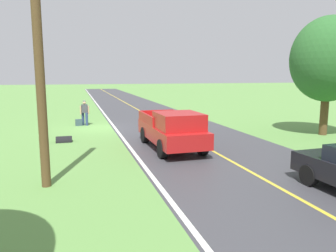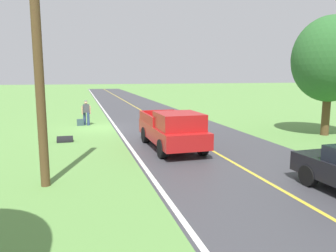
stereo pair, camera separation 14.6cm
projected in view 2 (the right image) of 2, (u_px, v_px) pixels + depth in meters
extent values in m
plane|color=#609347|center=(101.00, 128.00, 21.48)|extent=(200.00, 200.00, 0.00)
cube|color=#3D3D42|center=(167.00, 125.00, 22.65)|extent=(7.44, 120.00, 0.00)
cube|color=silver|center=(116.00, 127.00, 21.73)|extent=(0.16, 117.60, 0.00)
cube|color=gold|center=(167.00, 125.00, 22.65)|extent=(0.14, 117.60, 0.00)
cylinder|color=navy|center=(88.00, 119.00, 22.38)|extent=(0.18, 0.18, 0.88)
cylinder|color=navy|center=(85.00, 119.00, 22.52)|extent=(0.18, 0.18, 0.88)
cube|color=#3F3F47|center=(86.00, 108.00, 22.33)|extent=(0.42, 0.30, 0.58)
sphere|color=tan|center=(86.00, 102.00, 22.27)|extent=(0.23, 0.23, 0.23)
sphere|color=#4C564C|center=(86.00, 101.00, 22.26)|extent=(0.20, 0.20, 0.20)
cube|color=#591E19|center=(86.00, 108.00, 22.51)|extent=(0.34, 0.23, 0.44)
cylinder|color=tan|center=(90.00, 110.00, 22.42)|extent=(0.10, 0.10, 0.58)
cylinder|color=tan|center=(82.00, 110.00, 22.24)|extent=(0.10, 0.10, 0.58)
cube|color=#384C56|center=(80.00, 122.00, 22.29)|extent=(0.48, 0.24, 0.46)
cube|color=#B21919|center=(171.00, 132.00, 15.45)|extent=(2.09, 5.43, 0.70)
cube|color=#B21919|center=(179.00, 121.00, 14.21)|extent=(1.88, 2.19, 0.72)
cube|color=black|center=(179.00, 119.00, 14.20)|extent=(1.70, 1.32, 0.43)
cube|color=#B21919|center=(182.00, 117.00, 16.64)|extent=(0.15, 3.03, 0.45)
cube|color=#B21919|center=(147.00, 118.00, 16.12)|extent=(0.15, 3.03, 0.45)
cube|color=#B21919|center=(157.00, 114.00, 17.81)|extent=(1.84, 0.13, 0.45)
cylinder|color=black|center=(202.00, 146.00, 14.09)|extent=(0.31, 0.81, 0.80)
cylinder|color=black|center=(162.00, 149.00, 13.59)|extent=(0.31, 0.81, 0.80)
cylinder|color=black|center=(179.00, 133.00, 17.22)|extent=(0.31, 0.81, 0.80)
cylinder|color=black|center=(146.00, 135.00, 16.72)|extent=(0.31, 0.81, 0.80)
cylinder|color=brown|center=(326.00, 113.00, 18.67)|extent=(0.45, 0.45, 2.56)
ellipsoid|color=#2D662D|center=(330.00, 59.00, 18.20)|extent=(4.16, 4.16, 4.78)
cylinder|color=black|center=(308.00, 176.00, 10.20)|extent=(0.27, 0.67, 0.66)
cylinder|color=brown|center=(37.00, 49.00, 9.60)|extent=(0.28, 0.28, 8.41)
cylinder|color=black|center=(65.00, 142.00, 16.99)|extent=(0.80, 0.60, 0.60)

